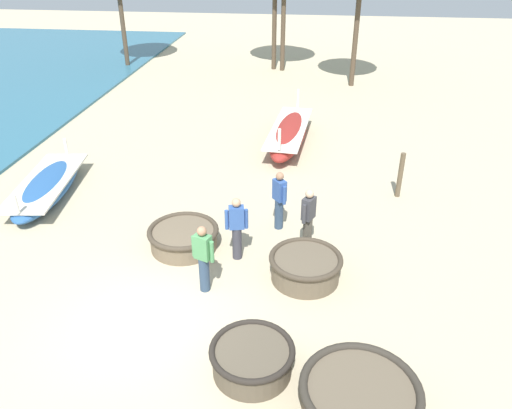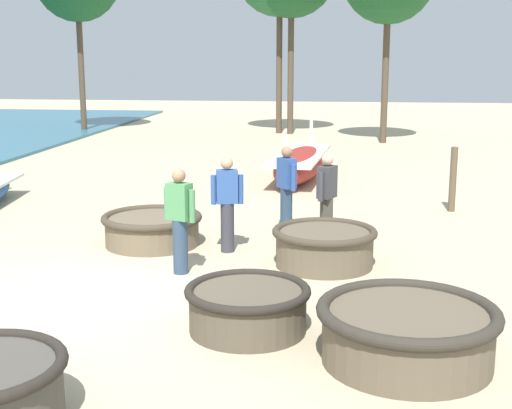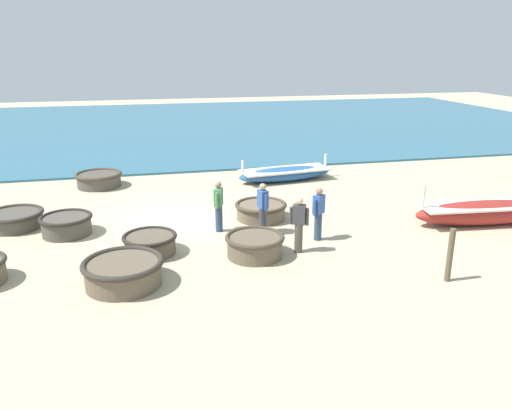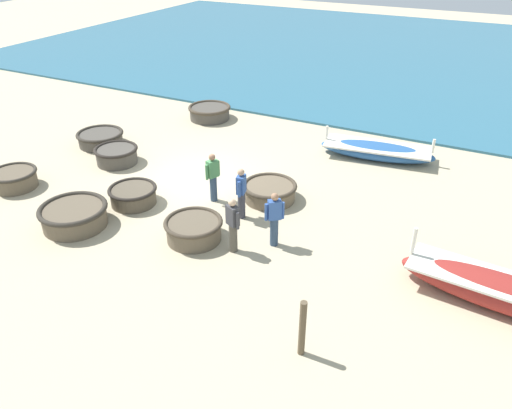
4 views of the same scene
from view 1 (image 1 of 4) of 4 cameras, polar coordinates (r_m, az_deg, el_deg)
The scene contains 12 objects.
ground_plane at distance 10.22m, azimuth -13.16°, elevation -13.33°, with size 80.00×80.00×0.00m, color #BCAD8C.
coracle_far_left at distance 8.50m, azimuth 11.75°, elevation -20.88°, with size 1.92×1.92×0.63m.
coracle_front_right at distance 8.96m, azimuth -0.44°, elevation -17.17°, with size 1.48×1.48×0.55m.
coracle_front_left at distance 10.97m, azimuth 5.67°, elevation -7.06°, with size 1.60×1.60×0.60m.
coracle_beside_post at distance 12.07m, azimuth -8.28°, elevation -3.70°, with size 1.70×1.70×0.54m.
long_boat_blue_hull at distance 15.48m, azimuth -22.76°, elevation 1.95°, with size 1.75×4.23×1.00m.
long_boat_ochre_hull at distance 17.83m, azimuth 3.80°, elevation 8.07°, with size 1.53×4.84×1.38m.
fisherman_standing_right at distance 12.47m, azimuth 2.67°, elevation 0.63°, with size 0.38×0.44×1.57m.
fisherman_crouching at distance 10.37m, azimuth -6.04°, elevation -6.01°, with size 0.50×0.33×1.57m.
fisherman_hauling at distance 11.72m, azimuth 5.98°, elevation -1.50°, with size 0.35×0.48×1.57m.
fisherman_with_hat at distance 11.31m, azimuth -2.22°, elevation -2.59°, with size 0.52×0.29×1.57m.
mooring_post_shoreline at distance 14.64m, azimuth 16.16°, elevation 3.24°, with size 0.14×0.14×1.34m, color brown.
Camera 1 is at (3.13, -7.00, 6.77)m, focal length 35.00 mm.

